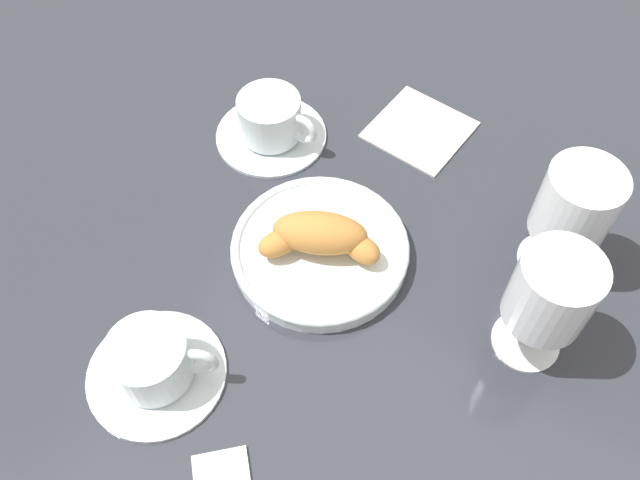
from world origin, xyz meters
The scene contains 9 objects.
ground_plane centered at (0.00, 0.00, 0.00)m, with size 2.20×2.20×0.00m, color #2D3038.
pastry_plate centered at (0.01, 0.01, 0.01)m, with size 0.19×0.19×0.02m.
croissant_large centered at (0.00, 0.01, 0.04)m, with size 0.12×0.10×0.04m.
coffee_cup_near centered at (0.15, -0.10, 0.03)m, with size 0.14×0.14×0.06m.
coffee_cup_far centered at (0.06, 0.21, 0.03)m, with size 0.14×0.14×0.06m.
juice_glass_left centered at (-0.20, -0.12, 0.10)m, with size 0.08×0.08×0.14m.
juice_glass_right centered at (-0.22, -0.02, 0.09)m, with size 0.08×0.08×0.14m.
sugar_packet centered at (-0.05, 0.25, 0.00)m, with size 0.05×0.03×0.01m, color white.
folded_napkin centered at (0.01, -0.21, 0.00)m, with size 0.11×0.11×0.01m, color silver.
Camera 1 is at (-0.22, 0.35, 0.62)m, focal length 38.22 mm.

